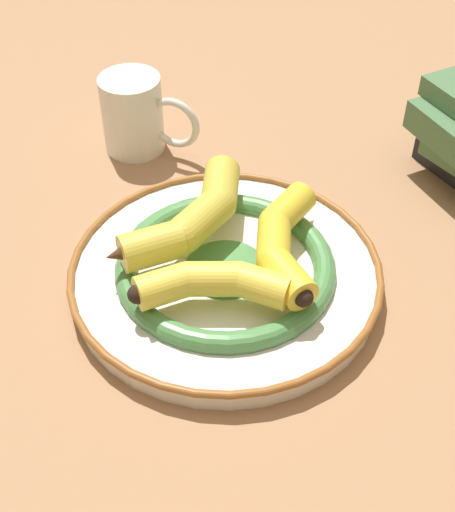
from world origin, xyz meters
The scene contains 6 objects.
ground_plane centered at (0.00, 0.00, 0.00)m, with size 2.80×2.80×0.00m, color #A87A56.
decorative_bowl centered at (0.00, -0.03, 0.02)m, with size 0.33×0.33×0.04m.
banana_a centered at (0.05, -0.05, 0.06)m, with size 0.10×0.20×0.04m.
banana_b centered at (-0.05, -0.06, 0.05)m, with size 0.09×0.18×0.03m.
banana_c centered at (-0.01, 0.02, 0.05)m, with size 0.16×0.08×0.03m.
coffee_mug centered at (0.20, -0.22, 0.05)m, with size 0.13×0.08×0.10m.
Camera 1 is at (-0.19, 0.46, 0.54)m, focal length 50.00 mm.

